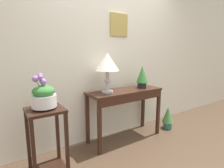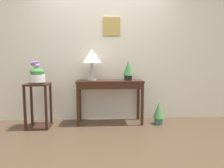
{
  "view_description": "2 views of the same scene",
  "coord_description": "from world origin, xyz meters",
  "px_view_note": "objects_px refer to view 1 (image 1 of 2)",
  "views": [
    {
      "loc": [
        -1.51,
        -1.02,
        1.33
      ],
      "look_at": [
        -0.14,
        1.02,
        0.9
      ],
      "focal_mm": 28.35,
      "sensor_mm": 36.0,
      "label": 1
    },
    {
      "loc": [
        -0.09,
        -2.57,
        1.11
      ],
      "look_at": [
        0.14,
        1.03,
        0.71
      ],
      "focal_mm": 32.76,
      "sensor_mm": 36.0,
      "label": 2
    }
  ],
  "objects_px": {
    "pedestal_stand_left": "(47,141)",
    "planter_bowl_wide": "(44,96)",
    "potted_plant_floor": "(168,117)",
    "table_lamp": "(107,64)",
    "console_table": "(126,98)",
    "potted_plant_on_console": "(142,76)"
  },
  "relations": [
    {
      "from": "console_table",
      "to": "planter_bowl_wide",
      "type": "xyz_separation_m",
      "value": [
        -1.21,
        -0.15,
        0.23
      ]
    },
    {
      "from": "pedestal_stand_left",
      "to": "console_table",
      "type": "bearing_deg",
      "value": 6.98
    },
    {
      "from": "console_table",
      "to": "potted_plant_floor",
      "type": "distance_m",
      "value": 0.97
    },
    {
      "from": "planter_bowl_wide",
      "to": "potted_plant_floor",
      "type": "xyz_separation_m",
      "value": [
        2.07,
        0.04,
        -0.67
      ]
    },
    {
      "from": "pedestal_stand_left",
      "to": "planter_bowl_wide",
      "type": "distance_m",
      "value": 0.51
    },
    {
      "from": "table_lamp",
      "to": "potted_plant_on_console",
      "type": "height_order",
      "value": "table_lamp"
    },
    {
      "from": "console_table",
      "to": "planter_bowl_wide",
      "type": "bearing_deg",
      "value": -173.04
    },
    {
      "from": "table_lamp",
      "to": "potted_plant_on_console",
      "type": "relative_size",
      "value": 1.57
    },
    {
      "from": "potted_plant_on_console",
      "to": "planter_bowl_wide",
      "type": "distance_m",
      "value": 1.55
    },
    {
      "from": "potted_plant_on_console",
      "to": "table_lamp",
      "type": "bearing_deg",
      "value": 178.58
    },
    {
      "from": "pedestal_stand_left",
      "to": "potted_plant_floor",
      "type": "xyz_separation_m",
      "value": [
        2.07,
        0.04,
        -0.15
      ]
    },
    {
      "from": "table_lamp",
      "to": "pedestal_stand_left",
      "type": "height_order",
      "value": "table_lamp"
    },
    {
      "from": "console_table",
      "to": "table_lamp",
      "type": "distance_m",
      "value": 0.61
    },
    {
      "from": "potted_plant_floor",
      "to": "planter_bowl_wide",
      "type": "bearing_deg",
      "value": -178.97
    },
    {
      "from": "potted_plant_on_console",
      "to": "potted_plant_floor",
      "type": "distance_m",
      "value": 0.93
    },
    {
      "from": "table_lamp",
      "to": "pedestal_stand_left",
      "type": "bearing_deg",
      "value": -169.11
    },
    {
      "from": "planter_bowl_wide",
      "to": "console_table",
      "type": "bearing_deg",
      "value": 6.96
    },
    {
      "from": "pedestal_stand_left",
      "to": "planter_bowl_wide",
      "type": "xyz_separation_m",
      "value": [
        -0.0,
        0.0,
        0.51
      ]
    },
    {
      "from": "potted_plant_on_console",
      "to": "planter_bowl_wide",
      "type": "height_order",
      "value": "potted_plant_on_console"
    },
    {
      "from": "table_lamp",
      "to": "planter_bowl_wide",
      "type": "distance_m",
      "value": 0.96
    },
    {
      "from": "console_table",
      "to": "potted_plant_on_console",
      "type": "height_order",
      "value": "potted_plant_on_console"
    },
    {
      "from": "console_table",
      "to": "table_lamp",
      "type": "height_order",
      "value": "table_lamp"
    }
  ]
}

